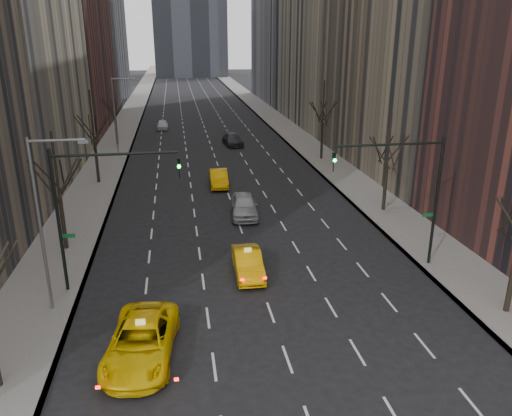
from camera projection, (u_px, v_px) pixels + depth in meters
name	position (u px, v px, depth m)	size (l,w,h in m)	color
sidewalk_left	(127.00, 122.00, 81.80)	(4.50, 320.00, 0.15)	slate
sidewalk_right	(273.00, 118.00, 85.48)	(4.50, 320.00, 0.15)	slate
tree_lw_b	(60.00, 197.00, 32.15)	(3.36, 3.50, 7.82)	black
tree_lw_c	(95.00, 142.00, 46.97)	(3.36, 3.50, 8.74)	black
tree_lw_d	(115.00, 118.00, 63.91)	(3.36, 3.50, 7.36)	black
tree_rw_b	(387.00, 167.00, 39.49)	(3.36, 3.50, 7.82)	black
tree_rw_c	(323.00, 125.00, 56.17)	(3.36, 3.50, 8.74)	black
traffic_mast_left	(89.00, 197.00, 26.41)	(6.69, 0.39, 8.00)	black
traffic_mast_right	(412.00, 182.00, 29.14)	(6.69, 0.39, 8.00)	black
streetlight_near	(45.00, 209.00, 24.25)	(2.83, 0.22, 9.00)	slate
streetlight_far	(118.00, 109.00, 56.88)	(2.83, 0.22, 9.00)	slate
taxi_suv	(141.00, 341.00, 21.98)	(2.79, 6.06, 1.68)	yellow
taxi_sedan	(248.00, 263.00, 29.72)	(1.58, 4.52, 1.49)	#F6A905
silver_sedan_ahead	(244.00, 205.00, 39.40)	(2.03, 5.03, 1.72)	#A4A7AC
far_taxi	(219.00, 178.00, 47.24)	(1.62, 4.65, 1.53)	#FFB105
far_suv_grey	(233.00, 139.00, 64.81)	(2.10, 5.16, 1.50)	#2A2B2F
far_car_white	(162.00, 125.00, 75.71)	(1.62, 4.04, 1.37)	silver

